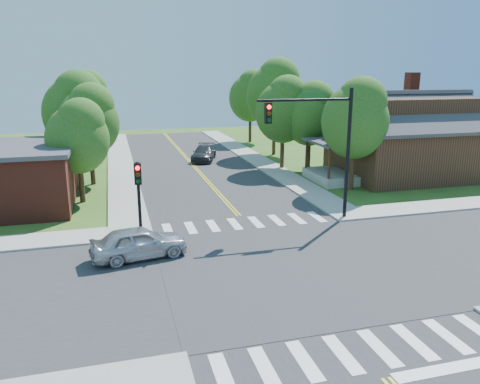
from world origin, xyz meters
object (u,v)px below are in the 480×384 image
object	(u,v)px
signal_mast_ne	(320,133)
signal_pole_nw	(138,185)
house_ne	(405,134)
car_dgrey	(204,153)
car_silver	(139,243)

from	to	relation	value
signal_mast_ne	signal_pole_nw	world-z (taller)	signal_mast_ne
house_ne	signal_pole_nw	bearing A→B (deg)	-157.31
signal_mast_ne	car_dgrey	xyz separation A→B (m)	(-2.55, 19.21, -4.18)
signal_mast_ne	car_dgrey	world-z (taller)	signal_mast_ne
house_ne	car_silver	bearing A→B (deg)	-151.36
signal_pole_nw	car_dgrey	xyz separation A→B (m)	(6.97, 19.22, -1.99)
signal_mast_ne	car_silver	size ratio (longest dim) A/B	1.64
car_silver	car_dgrey	distance (m)	23.16
car_silver	car_dgrey	world-z (taller)	car_silver
car_silver	signal_pole_nw	bearing A→B (deg)	-14.79
signal_pole_nw	house_ne	xyz separation A→B (m)	(20.71, 8.66, 0.67)
signal_pole_nw	house_ne	world-z (taller)	house_ne
house_ne	car_dgrey	bearing A→B (deg)	142.46
signal_mast_ne	car_dgrey	size ratio (longest dim) A/B	1.44
signal_mast_ne	signal_pole_nw	distance (m)	9.76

